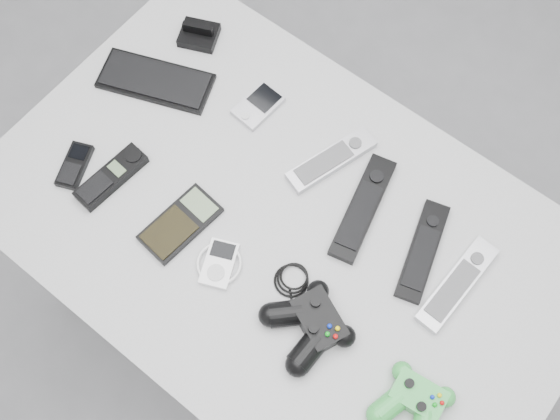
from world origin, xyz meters
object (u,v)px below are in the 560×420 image
Objects in this scene: desk at (283,239)px; cordless_handset at (111,177)px; controller_green at (415,402)px; mp3_player at (219,263)px; pda_keyboard at (156,80)px; controller_black at (312,324)px; remote_black_b at (423,251)px; pda at (258,105)px; remote_silver_a at (331,159)px; remote_black_a at (363,207)px; calculator at (180,223)px; mobile_phone at (74,165)px; remote_silver_b at (457,284)px.

desk is 7.39× the size of cordless_handset.
mp3_player is at bearing 174.89° from controller_green.
controller_black reaches higher than pda_keyboard.
remote_black_b is (0.25, 0.13, 0.08)m from desk.
pda is 0.41× the size of controller_black.
cordless_handset is 0.30m from mp3_player.
pda is 0.49m from controller_black.
remote_black_b is (0.46, -0.06, 0.00)m from pda.
desk is 12.56× the size of mp3_player.
remote_silver_a reaches higher than desk.
remote_black_a reaches higher than desk.
mp3_player reaches higher than desk.
calculator is at bearing -99.44° from remote_silver_a.
desk is at bearing -142.29° from remote_black_a.
mobile_phone is at bearing -153.39° from controller_black.
cordless_handset is (-0.13, -0.32, 0.00)m from pda.
cordless_handset is at bearing 155.35° from mp3_player.
controller_black is (0.17, -0.13, 0.10)m from desk.
calculator is at bearing 148.32° from mp3_player.
remote_silver_a is 0.35m from controller_black.
remote_silver_b reaches higher than mobile_phone.
remote_black_a is 0.24m from remote_silver_b.
pda_keyboard is at bearing -151.61° from remote_silver_a.
pda is 1.02× the size of mobile_phone.
calculator is (-0.41, -0.25, -0.00)m from remote_black_b.
cordless_handset is at bearing 173.80° from controller_green.
cordless_handset is at bearing -157.60° from remote_silver_b.
pda_keyboard is at bearing 124.62° from mp3_player.
remote_black_a is at bearing 126.90° from controller_black.
desk is 0.29m from pda.
pda reaches higher than pda_keyboard.
remote_silver_a is 0.79× the size of controller_black.
pda is (0.22, 0.09, 0.00)m from pda_keyboard.
remote_black_b is 0.65m from cordless_handset.
desk is at bearing 26.83° from cordless_handset.
desk is 0.20m from remote_silver_a.
remote_silver_b is 2.24× the size of mp3_player.
mp3_player is at bearing -2.25° from calculator.
remote_silver_a is at bearing 68.73° from calculator.
controller_black is at bearing 6.15° from cordless_handset.
controller_black is at bearing -124.45° from remote_black_b.
pda_keyboard reaches higher than desk.
controller_black is 1.81× the size of controller_green.
pda is at bearing -164.83° from remote_silver_a.
mp3_player is (0.30, -0.01, -0.00)m from cordless_handset.
calculator is at bearing -149.95° from remote_black_a.
mobile_phone is 0.38m from mp3_player.
mp3_player is at bearing -59.10° from pda.
controller_green is at bearing 5.92° from cordless_handset.
remote_black_b is 2.23× the size of mp3_player.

